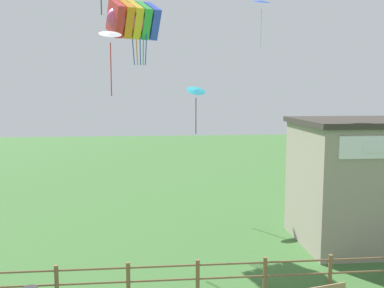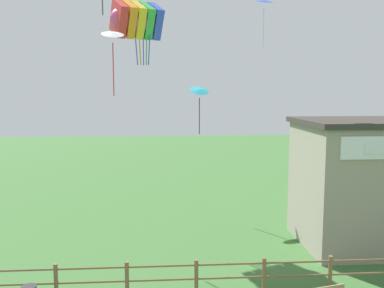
{
  "view_description": "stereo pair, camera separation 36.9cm",
  "coord_description": "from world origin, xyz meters",
  "px_view_note": "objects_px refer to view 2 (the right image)",
  "views": [
    {
      "loc": [
        -1.54,
        -6.34,
        6.96
      ],
      "look_at": [
        0.0,
        9.53,
        4.97
      ],
      "focal_mm": 40.0,
      "sensor_mm": 36.0,
      "label": 1
    },
    {
      "loc": [
        -1.17,
        -6.37,
        6.96
      ],
      "look_at": [
        0.0,
        9.53,
        4.97
      ],
      "focal_mm": 40.0,
      "sensor_mm": 36.0,
      "label": 2
    }
  ],
  "objects_px": {
    "kite_rainbow_parafoil": "(137,20)",
    "kite_white_delta": "(113,36)",
    "kite_blue_delta": "(264,3)",
    "kite_cyan_delta": "(199,91)"
  },
  "relations": [
    {
      "from": "kite_rainbow_parafoil",
      "to": "kite_cyan_delta",
      "type": "height_order",
      "value": "kite_rainbow_parafoil"
    },
    {
      "from": "kite_white_delta",
      "to": "kite_blue_delta",
      "type": "distance_m",
      "value": 7.13
    },
    {
      "from": "kite_white_delta",
      "to": "kite_cyan_delta",
      "type": "relative_size",
      "value": 1.11
    },
    {
      "from": "kite_rainbow_parafoil",
      "to": "kite_blue_delta",
      "type": "distance_m",
      "value": 6.78
    },
    {
      "from": "kite_rainbow_parafoil",
      "to": "kite_white_delta",
      "type": "height_order",
      "value": "kite_rainbow_parafoil"
    },
    {
      "from": "kite_rainbow_parafoil",
      "to": "kite_cyan_delta",
      "type": "bearing_deg",
      "value": 17.76
    },
    {
      "from": "kite_rainbow_parafoil",
      "to": "kite_white_delta",
      "type": "distance_m",
      "value": 3.34
    },
    {
      "from": "kite_white_delta",
      "to": "kite_rainbow_parafoil",
      "type": "bearing_deg",
      "value": 72.32
    },
    {
      "from": "kite_blue_delta",
      "to": "kite_cyan_delta",
      "type": "xyz_separation_m",
      "value": [
        -2.6,
        4.2,
        -4.06
      ]
    },
    {
      "from": "kite_white_delta",
      "to": "kite_blue_delta",
      "type": "bearing_deg",
      "value": -1.07
    }
  ]
}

